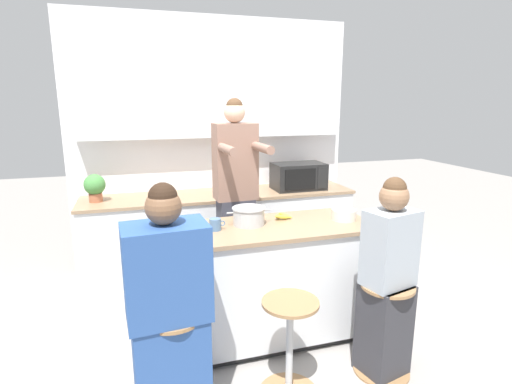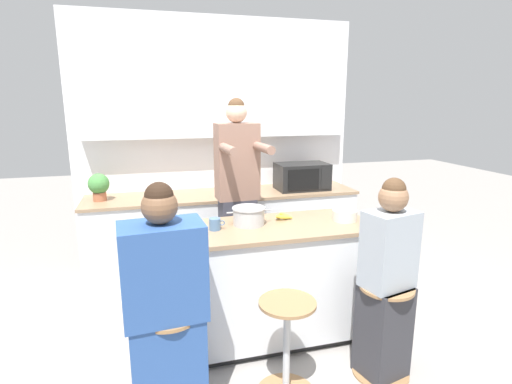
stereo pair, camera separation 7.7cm
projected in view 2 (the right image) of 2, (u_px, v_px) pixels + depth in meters
The scene contains 17 objects.
ground_plane at pixel (258, 338), 3.16m from camera, with size 16.00×16.00×0.00m, color gray.
wall_back at pixel (218, 128), 4.33m from camera, with size 3.04×0.22×2.70m.
back_counter at pixel (225, 233), 4.30m from camera, with size 2.83×0.62×0.88m.
kitchen_island at pixel (258, 283), 3.05m from camera, with size 1.74×0.65×0.92m.
bar_stool_leftmost at pixel (172, 362), 2.33m from camera, with size 0.38×0.38×0.65m.
bar_stool_center at pixel (287, 347), 2.47m from camera, with size 0.38×0.38×0.65m.
bar_stool_rightmost at pixel (384, 329), 2.67m from camera, with size 0.38×0.38×0.65m.
person_cooking at pixel (238, 204), 3.56m from camera, with size 0.39×0.60×1.86m.
person_wrapped_blanket at pixel (166, 313), 2.24m from camera, with size 0.47×0.32×1.42m.
person_seated_near at pixel (386, 288), 2.61m from camera, with size 0.36×0.32×1.37m.
cooking_pot at pixel (249, 216), 2.99m from camera, with size 0.34×0.25×0.13m.
fruit_bowl at pixel (345, 215), 3.10m from camera, with size 0.19×0.19×0.08m.
coffee_cup_near at pixel (215, 224), 2.87m from camera, with size 0.12×0.08×0.09m.
coffee_cup_far at pixel (165, 239), 2.56m from camera, with size 0.12×0.09×0.09m.
banana_bunch at pixel (283, 216), 3.13m from camera, with size 0.16×0.12×0.05m.
microwave at pixel (302, 176), 4.35m from camera, with size 0.56×0.35×0.29m.
potted_plant at pixel (99, 186), 3.85m from camera, with size 0.20×0.20×0.27m.
Camera 2 is at (-0.77, -2.71, 1.83)m, focal length 28.00 mm.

